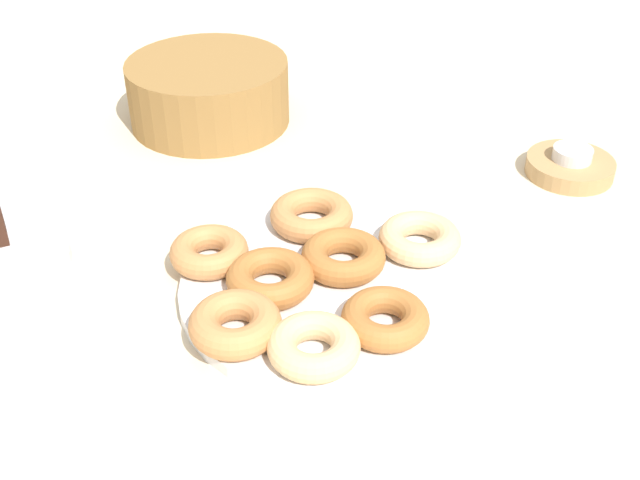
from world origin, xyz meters
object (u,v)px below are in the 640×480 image
(donut_7, at_px, (343,257))
(donut_2, at_px, (270,278))
(donut_1, at_px, (209,252))
(donut_plate, at_px, (330,287))
(tealight, at_px, (573,154))
(donut_0, at_px, (385,319))
(donut_6, at_px, (314,346))
(basket, at_px, (209,92))
(donut_3, at_px, (312,215))
(donut_4, at_px, (235,324))
(donut_5, at_px, (420,239))
(candle_holder, at_px, (570,167))

(donut_7, bearing_deg, donut_2, -172.42)
(donut_1, relative_size, donut_7, 0.94)
(donut_plate, xyz_separation_m, tealight, (0.35, 0.12, 0.02))
(tealight, bearing_deg, donut_0, -148.33)
(donut_2, relative_size, donut_7, 1.01)
(donut_6, bearing_deg, basket, 87.91)
(donut_3, xyz_separation_m, donut_6, (-0.06, -0.19, -0.00))
(donut_4, relative_size, donut_6, 1.03)
(donut_2, distance_m, donut_7, 0.08)
(donut_2, bearing_deg, donut_4, -131.03)
(donut_0, bearing_deg, donut_2, 132.37)
(donut_2, height_order, basket, basket)
(donut_5, distance_m, donut_7, 0.08)
(donut_plate, relative_size, donut_7, 3.49)
(donut_plate, distance_m, donut_1, 0.13)
(candle_holder, distance_m, tealight, 0.02)
(donut_0, height_order, donut_4, donut_4)
(donut_plate, xyz_separation_m, donut_2, (-0.06, 0.01, 0.02))
(donut_plate, bearing_deg, donut_2, 171.80)
(donut_0, bearing_deg, donut_5, 51.82)
(donut_3, relative_size, donut_6, 1.11)
(basket, bearing_deg, donut_3, -81.86)
(donut_5, xyz_separation_m, candle_holder, (0.25, 0.10, -0.02))
(basket, bearing_deg, donut_0, -83.74)
(donut_plate, xyz_separation_m, donut_1, (-0.10, 0.07, 0.02))
(donut_2, relative_size, basket, 0.39)
(donut_2, height_order, donut_6, same)
(donut_7, bearing_deg, donut_4, -152.66)
(donut_1, bearing_deg, basket, 77.68)
(donut_5, bearing_deg, donut_plate, -167.57)
(tealight, bearing_deg, donut_7, -162.67)
(donut_5, bearing_deg, donut_4, -161.74)
(donut_1, relative_size, donut_5, 0.94)
(tealight, relative_size, basket, 0.22)
(donut_6, xyz_separation_m, candle_holder, (0.40, 0.22, -0.02))
(donut_1, height_order, donut_4, donut_4)
(donut_2, distance_m, candle_holder, 0.42)
(donut_plate, xyz_separation_m, donut_5, (0.10, 0.02, 0.02))
(tealight, bearing_deg, donut_3, -176.10)
(donut_plate, height_order, donut_3, donut_3)
(donut_6, bearing_deg, donut_0, 10.86)
(donut_1, xyz_separation_m, basket, (0.07, 0.33, 0.02))
(donut_1, height_order, donut_2, same)
(candle_holder, bearing_deg, basket, 143.43)
(donut_7, relative_size, candle_holder, 0.80)
(donut_plate, relative_size, donut_5, 3.49)
(donut_0, xyz_separation_m, donut_2, (-0.08, 0.09, 0.00))
(donut_0, relative_size, donut_3, 0.89)
(donut_4, bearing_deg, basket, 80.57)
(donut_7, bearing_deg, donut_0, -88.22)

